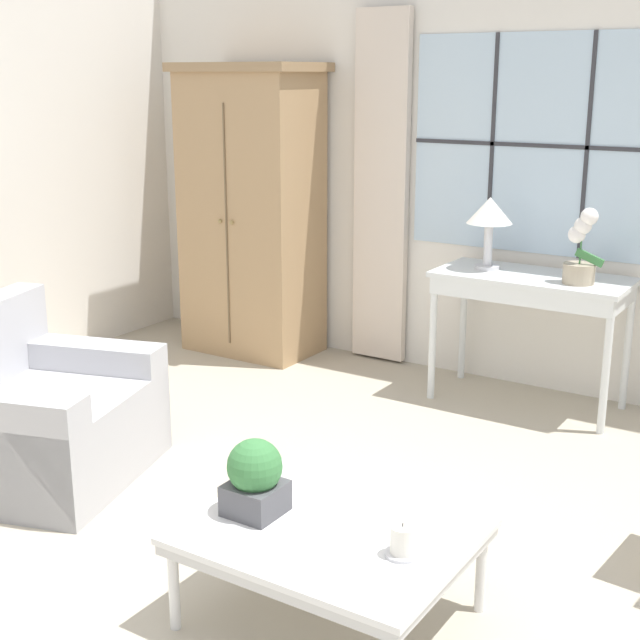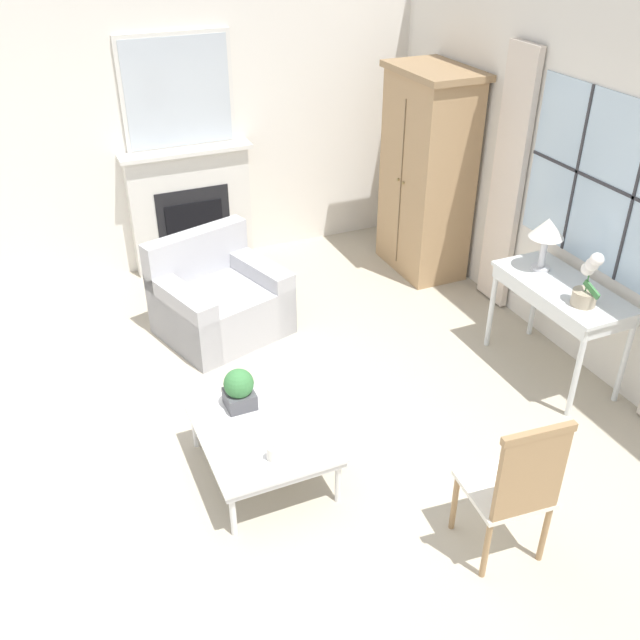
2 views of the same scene
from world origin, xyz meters
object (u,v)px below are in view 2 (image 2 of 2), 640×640
pillar_candle (274,454)px  fireplace (190,197)px  potted_orchid (588,283)px  side_chair_wooden (517,485)px  table_lamp (547,231)px  potted_plant_small (239,389)px  coffee_table (262,434)px  console_table (562,296)px  armchair_upholstered (219,303)px  armoire (427,173)px

pillar_candle → fireplace: bearing=173.0°
potted_orchid → pillar_candle: 2.56m
potted_orchid → side_chair_wooden: potted_orchid is taller
table_lamp → potted_plant_small: bearing=-86.0°
fireplace → pillar_candle: 3.56m
coffee_table → console_table: bearing=94.1°
armchair_upholstered → pillar_candle: size_ratio=9.87×
fireplace → side_chair_wooden: (4.46, 0.66, -0.17)m
fireplace → side_chair_wooden: fireplace is taller
coffee_table → pillar_candle: 0.32m
armoire → table_lamp: (1.76, 0.01, 0.12)m
armoire → coffee_table: size_ratio=2.05×
table_lamp → potted_plant_small: size_ratio=1.50×
armoire → potted_orchid: (2.34, -0.06, -0.04)m
potted_orchid → potted_plant_small: bearing=-99.1°
armoire → console_table: size_ratio=1.78×
console_table → potted_orchid: potted_orchid is taller
potted_plant_small → potted_orchid: bearing=80.9°
fireplace → armchair_upholstered: (1.37, -0.14, -0.46)m
potted_orchid → side_chair_wooden: size_ratio=0.41×
potted_orchid → potted_plant_small: 2.59m
console_table → potted_orchid: 0.40m
side_chair_wooden → coffee_table: bearing=-139.4°
side_chair_wooden → console_table: bearing=134.2°
console_table → pillar_candle: console_table is taller
console_table → potted_plant_small: bearing=-92.5°
coffee_table → fireplace: bearing=172.9°
console_table → table_lamp: size_ratio=2.59×
potted_plant_small → pillar_candle: bearing=2.0°
potted_plant_small → armoire: bearing=127.0°
table_lamp → potted_orchid: table_lamp is taller
fireplace → armchair_upholstered: size_ratio=1.92×
armchair_upholstered → console_table: bearing=53.7°
potted_orchid → pillar_candle: potted_orchid is taller
fireplace → armoire: fireplace is taller
armoire → pillar_candle: bearing=-45.2°
table_lamp → pillar_candle: size_ratio=3.59×
table_lamp → coffee_table: bearing=-79.4°
table_lamp → armchair_upholstered: 2.79m
console_table → coffee_table: size_ratio=1.15×
pillar_candle → potted_plant_small: bearing=-178.0°
table_lamp → potted_plant_small: (0.18, -2.59, -0.62)m
table_lamp → coffee_table: table_lamp is taller
fireplace → pillar_candle: (3.52, -0.43, -0.33)m
table_lamp → side_chair_wooden: (1.71, -1.47, -0.55)m
armoire → console_table: armoire is taller
potted_orchid → armoire: bearing=178.4°
potted_orchid → potted_plant_small: potted_orchid is taller
console_table → side_chair_wooden: 2.05m
fireplace → armchair_upholstered: 1.45m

